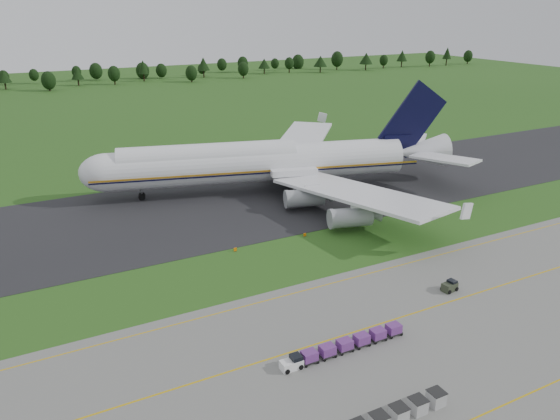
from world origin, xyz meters
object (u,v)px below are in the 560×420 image
utility_cart (450,287)px  uld_row (399,413)px  aircraft (266,162)px  edge_markers (337,228)px  baggage_train (342,346)px

utility_cart → uld_row: uld_row is taller
aircraft → edge_markers: bearing=-86.7°
aircraft → baggage_train: bearing=-107.8°
aircraft → edge_markers: (1.48, -25.76, -6.26)m
uld_row → edge_markers: (21.40, 43.59, -0.59)m
aircraft → baggage_train: size_ratio=4.94×
edge_markers → baggage_train: bearing=-122.2°
utility_cart → baggage_train: bearing=-166.8°
uld_row → baggage_train: bearing=83.1°
baggage_train → utility_cart: 22.21m
utility_cart → uld_row: size_ratio=0.21×
aircraft → baggage_train: aircraft is taller
utility_cart → uld_row: (-23.07, -17.04, 0.21)m
aircraft → edge_markers: aircraft is taller
aircraft → utility_cart: 52.73m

